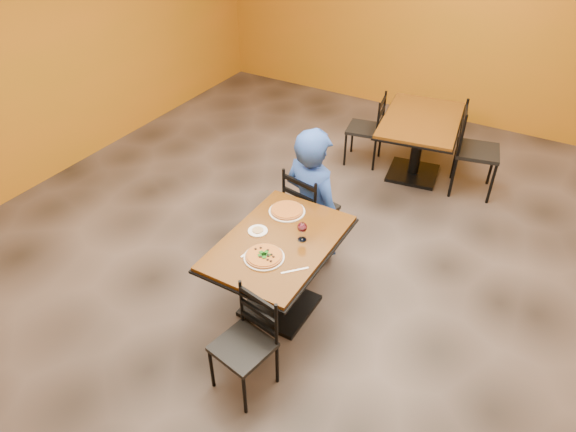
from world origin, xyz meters
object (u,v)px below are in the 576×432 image
Objects in this scene: table_main at (279,259)px; wine_glass at (302,231)px; plate_main at (264,257)px; pizza_main at (264,256)px; chair_second_left at (365,129)px; chair_second_right at (478,152)px; plate_far at (287,211)px; chair_main_near at (243,347)px; side_plate at (258,231)px; pizza_far at (287,210)px; chair_main_far at (311,209)px; table_second at (419,133)px; diner at (312,194)px.

table_main is 6.83× the size of wine_glass.
plate_main is 1.09× the size of pizza_main.
plate_main is (0.41, -2.93, 0.31)m from chair_second_left.
chair_second_right is 3.28× the size of plate_far.
plate_far is (-0.15, 0.60, 0.00)m from plate_main.
chair_second_left is 1.35m from chair_second_right.
pizza_main is at bearing 150.05° from chair_second_right.
wine_glass is (0.29, -0.26, 0.08)m from plate_far.
chair_main_near is (0.18, -0.80, -0.14)m from table_main.
chair_second_right is 5.64× the size of wine_glass.
pizza_main is 0.33m from side_plate.
pizza_far is (-0.14, 0.36, 0.21)m from table_main.
plate_main is 1.11× the size of pizza_far.
wine_glass is (0.36, 0.09, 0.08)m from side_plate.
plate_main is (0.18, -1.11, 0.30)m from chair_main_far.
pizza_far reaches higher than side_plate.
wine_glass reaches higher than side_plate.
table_second is at bearing -93.05° from chair_main_far.
pizza_far is at bearing 103.96° from pizza_main.
plate_main reaches higher than table_main.
table_main is at bearing 92.50° from pizza_main.
wine_glass is at bearing 127.02° from diner.
plate_main is (-0.94, -2.93, 0.25)m from chair_second_right.
chair_second_right is 2.17m from diner.
plate_far is at bearing 104.40° from chair_main_far.
chair_main_near is 0.81× the size of chair_second_right.
wine_glass is at bearing 13.50° from side_plate.
chair_main_far is at bearing -3.22° from chair_second_left.
chair_main_near is 3.54m from chair_second_left.
table_main is 2.86m from chair_second_right.
table_second is 4.90× the size of pizza_main.
chair_second_left is (-0.23, 1.82, -0.01)m from chair_main_far.
chair_main_near is 0.69m from pizza_main.
diner is at bearing 135.83° from chair_main_far.
side_plate is (-0.38, 0.81, 0.34)m from chair_main_near.
pizza_main reaches higher than plate_main.
pizza_far is at bearing -99.97° from table_second.
chair_second_left is 2.71m from side_plate.
chair_main_far is 0.91m from side_plate.
chair_main_far is at bearing 112.66° from wine_glass.
diner is (-0.41, -1.87, 0.11)m from table_second.
wine_glass reaches higher than chair_second_left.
pizza_far is at bearing 105.26° from diner.
chair_main_far reaches higher than pizza_far.
pizza_main reaches higher than side_plate.
side_plate is 0.38m from wine_glass.
pizza_main is (-0.94, -2.93, 0.26)m from chair_second_right.
chair_main_far is 5.03× the size of wine_glass.
diner is 1.08m from pizza_main.
chair_main_near is at bearing -1.00° from chair_second_left.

